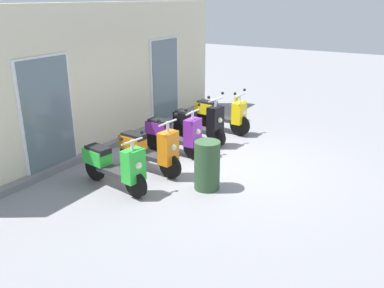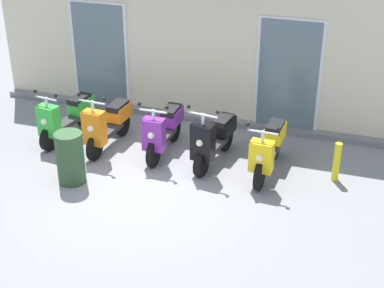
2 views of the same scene
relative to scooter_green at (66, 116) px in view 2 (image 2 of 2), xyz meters
The scene contains 9 objects.
ground_plane 2.35m from the scooter_green, 31.35° to the right, with size 40.00×40.00×0.00m, color gray.
storefront_facade 2.87m from the scooter_green, 42.18° to the left, with size 8.51×0.50×3.22m.
scooter_green is the anchor object (origin of this frame).
scooter_orange 0.94m from the scooter_green, ahead, with size 0.58×1.55×1.25m.
scooter_purple 1.99m from the scooter_green, ahead, with size 0.58×1.55×1.18m.
scooter_black 2.97m from the scooter_green, ahead, with size 0.61×1.53×1.27m.
scooter_yellow 3.97m from the scooter_green, ahead, with size 0.58×1.64×1.16m.
trash_bin 1.68m from the scooter_green, 58.73° to the right, with size 0.47×0.47×0.91m, color #2D4C2D.
curb_bollard 5.12m from the scooter_green, ahead, with size 0.12×0.12×0.70m, color yellow.
Camera 2 is at (3.49, -7.69, 5.14)m, focal length 54.37 mm.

